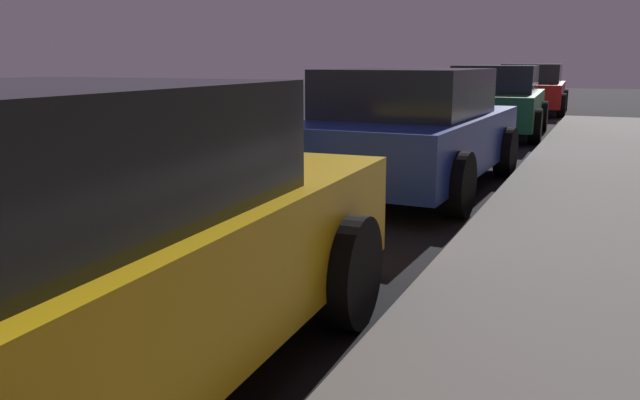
% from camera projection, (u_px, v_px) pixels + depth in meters
% --- Properties ---
extents(car_yellow_cab, '(2.25, 4.25, 1.43)m').
position_uv_depth(car_yellow_cab, '(42.00, 252.00, 2.81)').
color(car_yellow_cab, gold).
rests_on(car_yellow_cab, ground).
extents(car_blue, '(2.18, 4.21, 1.43)m').
position_uv_depth(car_blue, '(409.00, 129.00, 7.82)').
color(car_blue, navy).
rests_on(car_blue, ground).
extents(car_green, '(2.15, 4.09, 1.43)m').
position_uv_depth(car_green, '(495.00, 101.00, 13.43)').
color(car_green, '#19592D').
rests_on(car_green, ground).
extents(car_red, '(2.18, 4.41, 1.43)m').
position_uv_depth(car_red, '(531.00, 88.00, 19.26)').
color(car_red, maroon).
rests_on(car_red, ground).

